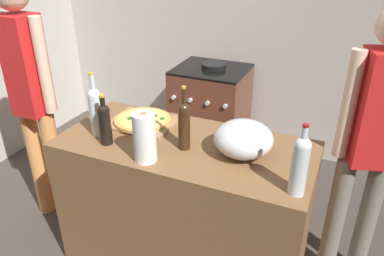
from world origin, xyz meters
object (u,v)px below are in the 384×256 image
Objects in this scene: wine_bottle_clear at (184,124)px; stove at (210,113)px; wine_bottle_amber at (96,109)px; person_in_stripes at (31,92)px; wine_bottle_dark at (105,122)px; person_in_red at (370,140)px; mixing_bowl at (244,139)px; pizza at (143,120)px; wine_bottle_green at (300,163)px; paper_towel_roll at (145,138)px.

wine_bottle_clear is 1.56m from stove.
wine_bottle_amber is 0.63m from person_in_stripes.
wine_bottle_clear reaches higher than wine_bottle_dark.
wine_bottle_clear is 1.01m from person_in_red.
stove is at bearing 83.63° from wine_bottle_amber.
wine_bottle_amber reaches higher than mixing_bowl.
pizza is 0.38× the size of stove.
wine_bottle_green is 1.81m from person_in_stripes.
paper_towel_roll is at bearing -150.19° from mixing_bowl.
wine_bottle_dark is 0.75m from person_in_stripes.
wine_bottle_clear reaches higher than pizza.
paper_towel_roll is 0.30m from wine_bottle_dark.
paper_towel_roll is 1.71m from stove.
wine_bottle_amber is (-1.18, 0.11, 0.00)m from wine_bottle_green.
person_in_red is (1.31, -1.03, 0.52)m from stove.
wine_bottle_dark is 0.45m from wine_bottle_clear.
stove is (-0.01, 1.22, -0.47)m from pizza.
wine_bottle_amber is at bearing 174.77° from wine_bottle_green.
paper_towel_roll is 0.71× the size of wine_bottle_amber.
person_in_stripes is (-1.02, 0.26, -0.01)m from paper_towel_roll.
wine_bottle_amber is at bearing -126.89° from pizza.
wine_bottle_green is 0.20× the size of person_in_stripes.
wine_bottle_amber is at bearing -171.87° from mixing_bowl.
wine_bottle_green is 1.96m from stove.
paper_towel_roll is 0.29× the size of stove.
wine_bottle_amber reaches higher than paper_towel_roll.
pizza reaches higher than stove.
person_in_red is (1.07, 0.56, -0.06)m from paper_towel_roll.
wine_bottle_green is at bearing -7.32° from person_in_stripes.
wine_bottle_green is at bearing -119.11° from person_in_red.
person_in_red reaches higher than paper_towel_roll.
stove is (-0.69, 1.33, -0.54)m from mixing_bowl.
mixing_bowl is at bearing -62.54° from stove.
mixing_bowl is at bearing 29.81° from paper_towel_roll.
wine_bottle_dark reaches higher than paper_towel_roll.
wine_bottle_amber reaches higher than pizza.
wine_bottle_clear is at bearing -3.14° from person_in_stripes.
paper_towel_roll is 1.05m from person_in_stripes.
mixing_bowl is 0.40m from wine_bottle_green.
person_in_red is at bearing 16.00° from wine_bottle_amber.
wine_bottle_green reaches higher than pizza.
wine_bottle_clear is 0.95× the size of wine_bottle_amber.
pizza is 1.31m from stove.
person_in_stripes is 1.05× the size of person_in_red.
mixing_bowl is 0.82× the size of wine_bottle_amber.
wine_bottle_dark is at bearing -32.36° from wine_bottle_amber.
mixing_bowl is at bearing 11.10° from wine_bottle_clear.
wine_bottle_clear reaches higher than paper_towel_roll.
wine_bottle_amber is 0.23× the size of person_in_red.
stove is (0.05, 1.52, -0.58)m from wine_bottle_dark.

